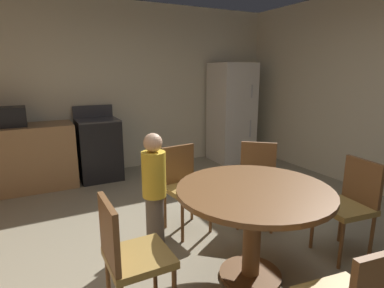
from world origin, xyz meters
TOP-DOWN VIEW (x-y plane):
  - ground_plane at (0.00, 0.00)m, footprint 14.00×14.00m
  - wall_back at (0.00, 3.18)m, footprint 5.88×0.12m
  - kitchen_counter at (-1.70, 2.78)m, footprint 1.87×0.60m
  - oven_range at (-0.42, 2.79)m, footprint 0.60×0.60m
  - refrigerator at (1.96, 2.73)m, footprint 0.68×0.68m
  - microwave at (-1.56, 2.78)m, footprint 0.44×0.32m
  - dining_table at (0.16, -0.21)m, footprint 1.19×1.19m
  - chair_northeast at (0.81, 0.54)m, footprint 0.56×0.56m
  - chair_west at (-0.82, -0.23)m, footprint 0.40×0.40m
  - chair_east at (1.15, -0.33)m, footprint 0.45×0.45m
  - chair_north at (0.04, 0.77)m, footprint 0.45×0.45m
  - person_child at (-0.35, 0.58)m, footprint 0.30×0.30m

SIDE VIEW (x-z plane):
  - ground_plane at x=0.00m, z-range 0.00..0.00m
  - kitchen_counter at x=-1.70m, z-range 0.00..0.90m
  - oven_range at x=-0.42m, z-range -0.08..1.02m
  - chair_northeast at x=0.81m, z-range 0.07..0.94m
  - chair_west at x=-0.82m, z-range 0.07..0.94m
  - chair_east at x=1.15m, z-range 0.07..0.94m
  - chair_north at x=0.04m, z-range 0.07..0.94m
  - person_child at x=-0.35m, z-range 0.03..1.12m
  - dining_table at x=0.16m, z-range 0.22..0.98m
  - refrigerator at x=1.96m, z-range 0.00..1.76m
  - microwave at x=-1.56m, z-range 0.90..1.16m
  - wall_back at x=0.00m, z-range 0.00..2.70m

